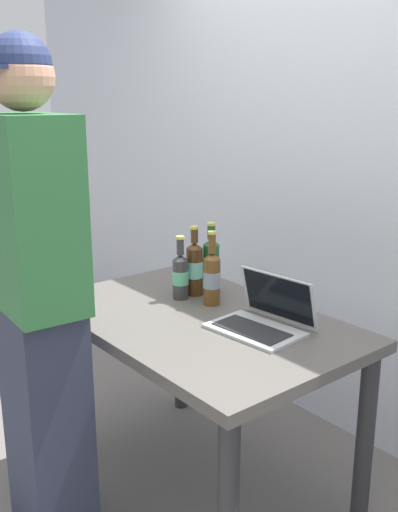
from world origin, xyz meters
The scene contains 9 objects.
ground_plane centered at (0.00, 0.00, 0.00)m, with size 8.00×8.00×0.00m, color slate.
desk centered at (0.00, 0.00, 0.66)m, with size 1.27×0.81×0.77m.
laptop centered at (0.25, 0.11, 0.82)m, with size 0.36×0.30×0.20m.
beer_bottle_brown centered at (-0.07, 0.13, 0.89)m, with size 0.07×0.07×0.31m.
beer_bottle_green centered at (-0.20, 0.23, 0.90)m, with size 0.07×0.07×0.32m.
beer_bottle_amber centered at (-0.22, 0.08, 0.88)m, with size 0.07×0.07×0.28m.
beer_bottle_dark centered at (-0.22, 0.16, 0.90)m, with size 0.07×0.07×0.31m.
person_figure centered at (-0.14, -0.59, 0.93)m, with size 0.42×0.32×1.81m.
back_wall centered at (0.00, 0.89, 1.30)m, with size 6.00×0.10×2.60m, color silver.
Camera 1 is at (1.68, -1.36, 1.61)m, focal length 40.89 mm.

